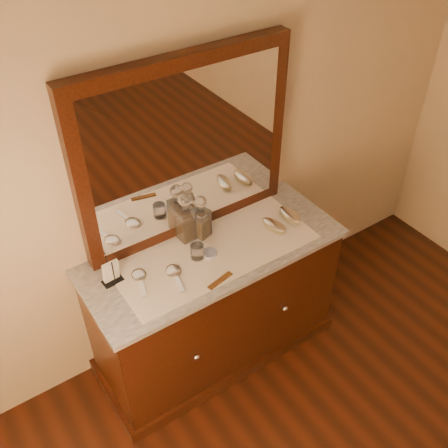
{
  "coord_description": "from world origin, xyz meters",
  "views": [
    {
      "loc": [
        -1.08,
        0.25,
        2.72
      ],
      "look_at": [
        0.0,
        1.85,
        1.1
      ],
      "focal_mm": 40.99,
      "sensor_mm": 36.0,
      "label": 1
    }
  ],
  "objects_px": {
    "pin_dish": "(210,253)",
    "napkin_rack": "(111,273)",
    "brush_far": "(290,216)",
    "comb": "(220,280)",
    "mirror_frame": "(186,150)",
    "hand_mirror_inner": "(175,273)",
    "decanter_left": "(186,221)",
    "decanter_right": "(201,221)",
    "brush_near": "(274,226)",
    "dresser_cabinet": "(215,304)",
    "hand_mirror_outer": "(140,277)"
  },
  "relations": [
    {
      "from": "brush_near",
      "to": "brush_far",
      "type": "distance_m",
      "value": 0.13
    },
    {
      "from": "brush_far",
      "to": "comb",
      "type": "bearing_deg",
      "value": -162.72
    },
    {
      "from": "dresser_cabinet",
      "to": "decanter_right",
      "type": "distance_m",
      "value": 0.56
    },
    {
      "from": "napkin_rack",
      "to": "decanter_right",
      "type": "xyz_separation_m",
      "value": [
        0.56,
        0.05,
        0.04
      ]
    },
    {
      "from": "brush_far",
      "to": "brush_near",
      "type": "bearing_deg",
      "value": -170.84
    },
    {
      "from": "decanter_right",
      "to": "brush_near",
      "type": "distance_m",
      "value": 0.42
    },
    {
      "from": "brush_far",
      "to": "hand_mirror_inner",
      "type": "bearing_deg",
      "value": -178.57
    },
    {
      "from": "mirror_frame",
      "to": "hand_mirror_outer",
      "type": "xyz_separation_m",
      "value": [
        -0.43,
        -0.22,
        -0.49
      ]
    },
    {
      "from": "brush_near",
      "to": "hand_mirror_outer",
      "type": "xyz_separation_m",
      "value": [
        -0.8,
        0.07,
        -0.01
      ]
    },
    {
      "from": "brush_far",
      "to": "hand_mirror_outer",
      "type": "relative_size",
      "value": 0.84
    },
    {
      "from": "mirror_frame",
      "to": "hand_mirror_inner",
      "type": "relative_size",
      "value": 5.61
    },
    {
      "from": "mirror_frame",
      "to": "hand_mirror_outer",
      "type": "distance_m",
      "value": 0.69
    },
    {
      "from": "brush_near",
      "to": "hand_mirror_inner",
      "type": "bearing_deg",
      "value": 179.83
    },
    {
      "from": "brush_far",
      "to": "hand_mirror_outer",
      "type": "height_order",
      "value": "brush_far"
    },
    {
      "from": "dresser_cabinet",
      "to": "hand_mirror_outer",
      "type": "relative_size",
      "value": 6.86
    },
    {
      "from": "napkin_rack",
      "to": "hand_mirror_inner",
      "type": "bearing_deg",
      "value": -25.53
    },
    {
      "from": "brush_far",
      "to": "decanter_right",
      "type": "bearing_deg",
      "value": 162.05
    },
    {
      "from": "decanter_right",
      "to": "decanter_left",
      "type": "bearing_deg",
      "value": 159.01
    },
    {
      "from": "brush_far",
      "to": "hand_mirror_inner",
      "type": "distance_m",
      "value": 0.77
    },
    {
      "from": "mirror_frame",
      "to": "brush_far",
      "type": "xyz_separation_m",
      "value": [
        0.51,
        -0.27,
        -0.47
      ]
    },
    {
      "from": "dresser_cabinet",
      "to": "pin_dish",
      "type": "distance_m",
      "value": 0.45
    },
    {
      "from": "decanter_left",
      "to": "brush_far",
      "type": "relative_size",
      "value": 1.76
    },
    {
      "from": "dresser_cabinet",
      "to": "decanter_left",
      "type": "relative_size",
      "value": 4.66
    },
    {
      "from": "mirror_frame",
      "to": "brush_near",
      "type": "height_order",
      "value": "mirror_frame"
    },
    {
      "from": "pin_dish",
      "to": "hand_mirror_outer",
      "type": "xyz_separation_m",
      "value": [
        -0.39,
        0.05,
        0.0
      ]
    },
    {
      "from": "napkin_rack",
      "to": "pin_dish",
      "type": "bearing_deg",
      "value": -11.96
    },
    {
      "from": "mirror_frame",
      "to": "decanter_right",
      "type": "distance_m",
      "value": 0.41
    },
    {
      "from": "brush_far",
      "to": "decanter_left",
      "type": "bearing_deg",
      "value": 161.63
    },
    {
      "from": "mirror_frame",
      "to": "brush_far",
      "type": "bearing_deg",
      "value": -28.35
    },
    {
      "from": "dresser_cabinet",
      "to": "mirror_frame",
      "type": "height_order",
      "value": "mirror_frame"
    },
    {
      "from": "mirror_frame",
      "to": "napkin_rack",
      "type": "height_order",
      "value": "mirror_frame"
    },
    {
      "from": "mirror_frame",
      "to": "pin_dish",
      "type": "height_order",
      "value": "mirror_frame"
    },
    {
      "from": "comb",
      "to": "decanter_right",
      "type": "distance_m",
      "value": 0.38
    },
    {
      "from": "napkin_rack",
      "to": "brush_far",
      "type": "xyz_separation_m",
      "value": [
        1.05,
        -0.11,
        -0.03
      ]
    },
    {
      "from": "decanter_right",
      "to": "napkin_rack",
      "type": "bearing_deg",
      "value": -175.27
    },
    {
      "from": "dresser_cabinet",
      "to": "hand_mirror_outer",
      "type": "xyz_separation_m",
      "value": [
        -0.43,
        0.03,
        0.45
      ]
    },
    {
      "from": "mirror_frame",
      "to": "hand_mirror_inner",
      "type": "bearing_deg",
      "value": -132.54
    },
    {
      "from": "pin_dish",
      "to": "comb",
      "type": "bearing_deg",
      "value": -107.58
    },
    {
      "from": "pin_dish",
      "to": "mirror_frame",
      "type": "bearing_deg",
      "value": 81.58
    },
    {
      "from": "pin_dish",
      "to": "dresser_cabinet",
      "type": "bearing_deg",
      "value": 27.92
    },
    {
      "from": "pin_dish",
      "to": "napkin_rack",
      "type": "relative_size",
      "value": 0.53
    },
    {
      "from": "comb",
      "to": "hand_mirror_outer",
      "type": "height_order",
      "value": "hand_mirror_outer"
    },
    {
      "from": "brush_near",
      "to": "dresser_cabinet",
      "type": "bearing_deg",
      "value": 172.55
    },
    {
      "from": "hand_mirror_inner",
      "to": "decanter_left",
      "type": "bearing_deg",
      "value": 46.56
    },
    {
      "from": "decanter_left",
      "to": "decanter_right",
      "type": "height_order",
      "value": "decanter_left"
    },
    {
      "from": "brush_far",
      "to": "mirror_frame",
      "type": "bearing_deg",
      "value": 151.65
    },
    {
      "from": "dresser_cabinet",
      "to": "napkin_rack",
      "type": "bearing_deg",
      "value": 170.98
    },
    {
      "from": "mirror_frame",
      "to": "hand_mirror_inner",
      "type": "xyz_separation_m",
      "value": [
        -0.27,
        -0.29,
        -0.49
      ]
    },
    {
      "from": "brush_near",
      "to": "brush_far",
      "type": "relative_size",
      "value": 1.01
    },
    {
      "from": "decanter_left",
      "to": "hand_mirror_outer",
      "type": "height_order",
      "value": "decanter_left"
    }
  ]
}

